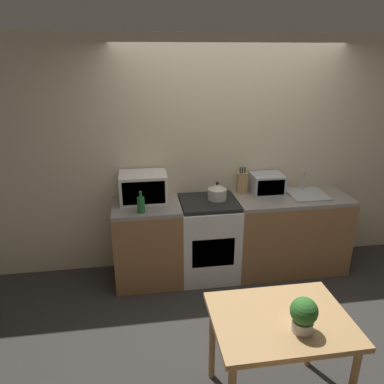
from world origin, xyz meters
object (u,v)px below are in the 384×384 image
at_px(bottle, 141,204).
at_px(toaster_oven, 267,184).
at_px(kettle, 217,192).
at_px(dining_table, 280,330).
at_px(stove_range, 208,238).
at_px(microwave, 143,187).

height_order(bottle, toaster_oven, bottle).
relative_size(kettle, dining_table, 0.22).
bearing_deg(stove_range, bottle, -164.62).
relative_size(microwave, dining_table, 0.54).
bearing_deg(kettle, stove_range, -159.06).
height_order(kettle, toaster_oven, toaster_oven).
distance_m(stove_range, toaster_oven, 0.91).
bearing_deg(toaster_oven, microwave, -178.52).
relative_size(stove_range, dining_table, 0.98).
xyz_separation_m(stove_range, kettle, (0.10, 0.04, 0.54)).
bearing_deg(kettle, dining_table, -88.40).
height_order(stove_range, bottle, bottle).
bearing_deg(dining_table, toaster_oven, 73.88).
height_order(kettle, dining_table, kettle).
xyz_separation_m(kettle, dining_table, (0.05, -1.79, -0.34)).
relative_size(bottle, toaster_oven, 0.64).
xyz_separation_m(microwave, toaster_oven, (1.39, 0.04, -0.04)).
distance_m(stove_range, microwave, 0.93).
height_order(microwave, toaster_oven, microwave).
bearing_deg(microwave, stove_range, -8.80).
xyz_separation_m(microwave, dining_table, (0.84, -1.86, -0.41)).
height_order(bottle, dining_table, bottle).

